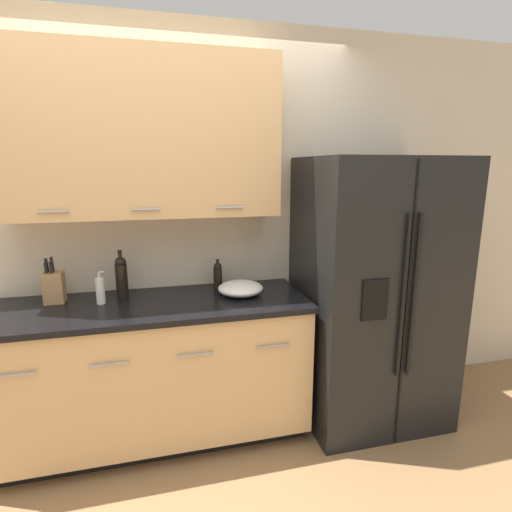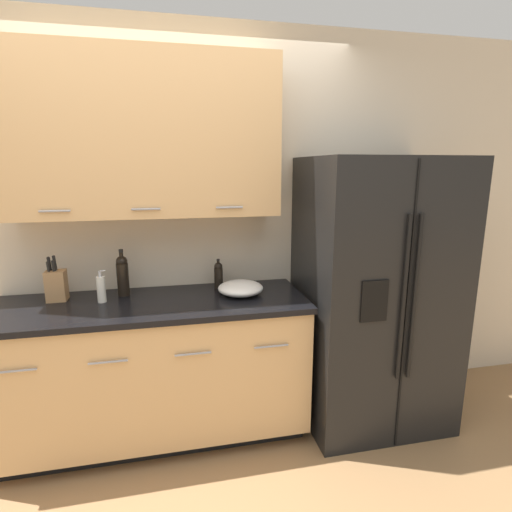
{
  "view_description": "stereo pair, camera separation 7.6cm",
  "coord_description": "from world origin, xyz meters",
  "views": [
    {
      "loc": [
        -0.04,
        -1.56,
        1.7
      ],
      "look_at": [
        0.55,
        0.79,
        1.16
      ],
      "focal_mm": 28.0,
      "sensor_mm": 36.0,
      "label": 1
    },
    {
      "loc": [
        0.04,
        -1.58,
        1.7
      ],
      "look_at": [
        0.55,
        0.79,
        1.16
      ],
      "focal_mm": 28.0,
      "sensor_mm": 36.0,
      "label": 2
    }
  ],
  "objects": [
    {
      "name": "soap_dispenser",
      "position": [
        -0.38,
        0.84,
        0.99
      ],
      "size": [
        0.06,
        0.05,
        0.2
      ],
      "color": "silver",
      "rests_on": "counter_unit"
    },
    {
      "name": "counter_unit",
      "position": [
        -0.09,
        0.79,
        0.46
      ],
      "size": [
        1.87,
        0.64,
        0.91
      ],
      "color": "black",
      "rests_on": "ground_plane"
    },
    {
      "name": "wine_bottle",
      "position": [
        -0.27,
        0.95,
        1.04
      ],
      "size": [
        0.07,
        0.07,
        0.3
      ],
      "color": "black",
      "rests_on": "counter_unit"
    },
    {
      "name": "wall_back",
      "position": [
        -0.03,
        1.09,
        1.46
      ],
      "size": [
        10.0,
        0.39,
        2.6
      ],
      "color": "beige",
      "rests_on": "ground_plane"
    },
    {
      "name": "mixing_bowl",
      "position": [
        0.46,
        0.81,
        0.95
      ],
      "size": [
        0.29,
        0.29,
        0.08
      ],
      "color": "white",
      "rests_on": "counter_unit"
    },
    {
      "name": "oil_bottle",
      "position": [
        0.34,
        0.97,
        1.0
      ],
      "size": [
        0.06,
        0.06,
        0.2
      ],
      "color": "black",
      "rests_on": "counter_unit"
    },
    {
      "name": "knife_block",
      "position": [
        -0.65,
        0.93,
        1.01
      ],
      "size": [
        0.11,
        0.1,
        0.28
      ],
      "color": "#A87A4C",
      "rests_on": "counter_unit"
    },
    {
      "name": "refrigerator",
      "position": [
        1.34,
        0.73,
        0.88
      ],
      "size": [
        0.93,
        0.78,
        1.76
      ],
      "color": "black",
      "rests_on": "ground_plane"
    }
  ]
}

